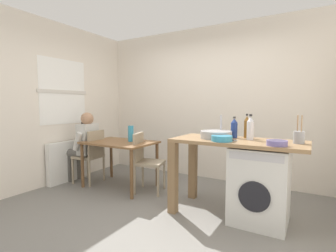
{
  "coord_description": "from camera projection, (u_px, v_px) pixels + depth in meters",
  "views": [
    {
      "loc": [
        1.64,
        -2.51,
        1.33
      ],
      "look_at": [
        -0.1,
        0.45,
        1.04
      ],
      "focal_mm": 26.68,
      "sensor_mm": 36.0,
      "label": 1
    }
  ],
  "objects": [
    {
      "name": "chair_opposite",
      "position": [
        145.0,
        159.0,
        3.8
      ],
      "size": [
        0.5,
        0.5,
        0.9
      ],
      "rotation": [
        0.0,
        0.0,
        -1.28
      ],
      "color": "gray",
      "rests_on": "ground_plane"
    },
    {
      "name": "washing_machine",
      "position": [
        260.0,
        185.0,
        2.81
      ],
      "size": [
        0.6,
        0.61,
        0.86
      ],
      "color": "silver",
      "rests_on": "ground_plane"
    },
    {
      "name": "chair_person_seat",
      "position": [
        92.0,
        153.0,
        4.22
      ],
      "size": [
        0.44,
        0.44,
        0.9
      ],
      "rotation": [
        0.0,
        0.0,
        1.67
      ],
      "color": "gray",
      "rests_on": "ground_plane"
    },
    {
      "name": "vase",
      "position": [
        131.0,
        134.0,
        4.0
      ],
      "size": [
        0.09,
        0.09,
        0.26
      ],
      "primitive_type": "cylinder",
      "color": "teal",
      "rests_on": "dining_table"
    },
    {
      "name": "kitchen_counter",
      "position": [
        220.0,
        152.0,
        3.03
      ],
      "size": [
        1.5,
        0.68,
        0.92
      ],
      "color": "olive",
      "rests_on": "ground_plane"
    },
    {
      "name": "tap",
      "position": [
        221.0,
        126.0,
        3.18
      ],
      "size": [
        0.02,
        0.02,
        0.28
      ],
      "primitive_type": "cylinder",
      "color": "#B2B2B7",
      "rests_on": "kitchen_counter"
    },
    {
      "name": "bottle_clear_small",
      "position": [
        250.0,
        128.0,
        2.9
      ],
      "size": [
        0.08,
        0.08,
        0.3
      ],
      "color": "silver",
      "rests_on": "kitchen_counter"
    },
    {
      "name": "utensil_crock",
      "position": [
        299.0,
        137.0,
        2.63
      ],
      "size": [
        0.11,
        0.11,
        0.3
      ],
      "color": "gray",
      "rests_on": "kitchen_counter"
    },
    {
      "name": "radiator",
      "position": [
        69.0,
        161.0,
        4.34
      ],
      "size": [
        0.1,
        0.8,
        0.7
      ],
      "primitive_type": "cube",
      "color": "white",
      "rests_on": "ground_plane"
    },
    {
      "name": "wall_window_side",
      "position": [
        46.0,
        103.0,
        4.07
      ],
      "size": [
        0.12,
        3.8,
        2.7
      ],
      "color": "silver",
      "rests_on": "ground_plane"
    },
    {
      "name": "seated_person",
      "position": [
        84.0,
        143.0,
        4.27
      ],
      "size": [
        0.52,
        0.53,
        1.2
      ],
      "rotation": [
        0.0,
        0.0,
        1.67
      ],
      "color": "#595651",
      "rests_on": "ground_plane"
    },
    {
      "name": "wall_back",
      "position": [
        209.0,
        104.0,
        4.49
      ],
      "size": [
        4.6,
        0.1,
        2.7
      ],
      "primitive_type": "cube",
      "color": "silver",
      "rests_on": "ground_plane"
    },
    {
      "name": "ground_plane",
      "position": [
        157.0,
        212.0,
        3.1
      ],
      "size": [
        5.46,
        5.46,
        0.0
      ],
      "primitive_type": "plane",
      "color": "slate"
    },
    {
      "name": "dining_table",
      "position": [
        120.0,
        147.0,
        4.01
      ],
      "size": [
        1.1,
        0.76,
        0.74
      ],
      "color": "brown",
      "rests_on": "ground_plane"
    },
    {
      "name": "bottle_squat_brown",
      "position": [
        247.0,
        127.0,
        3.07
      ],
      "size": [
        0.07,
        0.07,
        0.3
      ],
      "color": "brown",
      "rests_on": "kitchen_counter"
    },
    {
      "name": "colander",
      "position": [
        277.0,
        143.0,
        2.49
      ],
      "size": [
        0.2,
        0.2,
        0.06
      ],
      "color": "slate",
      "rests_on": "kitchen_counter"
    },
    {
      "name": "mixing_bowl",
      "position": [
        222.0,
        138.0,
        2.79
      ],
      "size": [
        0.23,
        0.23,
        0.06
      ],
      "color": "teal",
      "rests_on": "kitchen_counter"
    },
    {
      "name": "bottle_tall_green",
      "position": [
        234.0,
        128.0,
        3.08
      ],
      "size": [
        0.08,
        0.08,
        0.26
      ],
      "color": "navy",
      "rests_on": "kitchen_counter"
    },
    {
      "name": "sink_basin",
      "position": [
        216.0,
        135.0,
        3.03
      ],
      "size": [
        0.38,
        0.38,
        0.09
      ],
      "primitive_type": "cylinder",
      "color": "#9EA0A5",
      "rests_on": "kitchen_counter"
    },
    {
      "name": "scissors",
      "position": [
        231.0,
        140.0,
        2.84
      ],
      "size": [
        0.15,
        0.06,
        0.01
      ],
      "color": "#B2B2B7",
      "rests_on": "kitchen_counter"
    }
  ]
}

